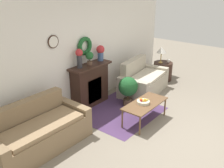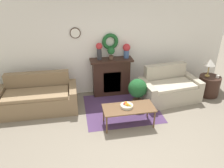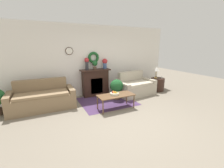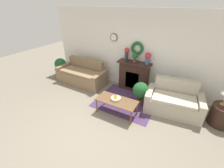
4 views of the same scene
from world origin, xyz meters
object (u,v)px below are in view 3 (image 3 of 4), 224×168
Objects in this scene: fruit_bowl at (114,94)px; table_lamp at (156,69)px; fireplace at (95,82)px; loveseat_right at (135,87)px; couch_left at (43,99)px; potted_plant_on_mantel at (95,64)px; potted_plant_floor_by_loveseat at (117,87)px; mug at (162,77)px; vase_on_mantel_right at (105,63)px; side_table_by_loveseat at (157,84)px; vase_on_mantel_left at (87,63)px; coffee_table at (116,96)px.

table_lamp is at bearing 21.02° from fruit_bowl.
fireplace is 2.32× the size of table_lamp.
couch_left is at bearing 171.51° from loveseat_right.
potted_plant_on_mantel is 0.44× the size of potted_plant_floor_by_loveseat.
mug is at bearing -13.38° from potted_plant_on_mantel.
vase_on_mantel_right is 1.12m from potted_plant_floor_by_loveseat.
loveseat_right is 2.16× the size of potted_plant_floor_by_loveseat.
potted_plant_floor_by_loveseat is at bearing -174.98° from side_table_by_loveseat.
vase_on_mantel_left is at bearing 176.33° from potted_plant_on_mantel.
loveseat_right is at bearing -22.32° from fireplace.
loveseat_right reaches higher than side_table_by_loveseat.
fireplace is 0.59× the size of couch_left.
mug is 0.26× the size of potted_plant_on_mantel.
potted_plant_on_mantel is (-2.62, 0.51, 0.30)m from table_lamp.
couch_left is at bearing -166.17° from potted_plant_on_mantel.
mug is (0.13, -0.10, 0.32)m from side_table_by_loveseat.
vase_on_mantel_right is (-1.06, 0.61, 0.96)m from loveseat_right.
couch_left is 4.29× the size of vase_on_mantel_left.
coffee_table is 2.84m from mug.
mug reaches higher than fruit_bowl.
side_table_by_loveseat is (2.62, 0.92, -0.21)m from fruit_bowl.
table_lamp is (-0.07, 0.06, 0.67)m from side_table_by_loveseat.
potted_plant_on_mantel reaches higher than table_lamp.
fireplace is 0.85m from vase_on_mantel_right.
loveseat_right is 4.14× the size of vase_on_mantel_right.
mug is (0.20, -0.16, -0.35)m from table_lamp.
potted_plant_floor_by_loveseat is at bearing -176.57° from loveseat_right.
fruit_bowl is (2.02, -1.01, 0.17)m from couch_left.
vase_on_mantel_left is (-3.13, 0.69, 0.72)m from mug.
couch_left is 2.26m from fruit_bowl.
side_table_by_loveseat is at bearing 142.13° from mug.
fireplace is 2.70m from table_lamp.
potted_plant_floor_by_loveseat is (0.12, -0.78, -0.80)m from vase_on_mantel_right.
side_table_by_loveseat is at bearing -5.49° from loveseat_right.
fireplace is at bearing 75.71° from potted_plant_on_mantel.
fruit_bowl is 2.76m from table_lamp.
table_lamp is 1.10× the size of vase_on_mantel_left.
mug is at bearing -12.44° from vase_on_mantel_left.
fruit_bowl is 1.74m from vase_on_mantel_right.
coffee_table is at bearing -85.76° from fireplace.
vase_on_mantel_left is (-1.79, 0.61, 1.00)m from loveseat_right.
couch_left is at bearing 177.68° from mug.
potted_plant_on_mantel is (-2.69, 0.57, 0.97)m from side_table_by_loveseat.
fireplace is 2.76m from side_table_by_loveseat.
mug is (1.34, -0.08, 0.28)m from loveseat_right.
side_table_by_loveseat is (2.57, 0.94, -0.13)m from coffee_table.
coffee_table is 1.79m from vase_on_mantel_right.
fireplace and table_lamp have the same top height.
fireplace reaches higher than mug.
fruit_bowl is at bearing -25.81° from couch_left.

